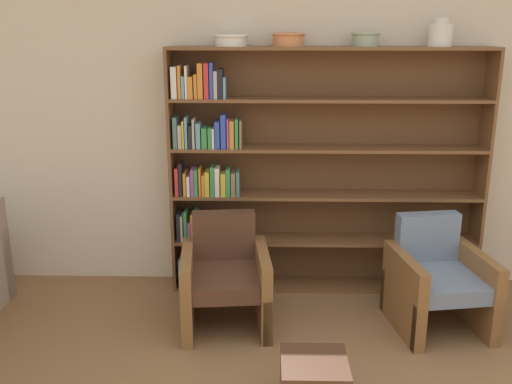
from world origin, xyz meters
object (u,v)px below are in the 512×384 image
at_px(bowl_brass, 288,39).
at_px(bowl_copper, 365,38).
at_px(bowl_sage, 231,40).
at_px(footstool, 314,369).
at_px(armchair_cushioned, 437,279).
at_px(vase_tall, 440,34).
at_px(armchair_leather, 225,277).
at_px(bookshelf, 295,175).

xyz_separation_m(bowl_brass, bowl_copper, (0.59, 0.00, 0.00)).
distance_m(bowl_sage, bowl_brass, 0.44).
height_order(bowl_brass, footstool, bowl_brass).
xyz_separation_m(bowl_copper, armchair_cushioned, (0.52, -0.64, -1.72)).
bearing_deg(bowl_copper, footstool, -105.57).
bearing_deg(bowl_brass, bowl_sage, 180.00).
relative_size(bowl_brass, armchair_cushioned, 0.33).
bearing_deg(vase_tall, bowl_brass, 180.00).
height_order(armchair_cushioned, footstool, armchair_cushioned).
bearing_deg(armchair_leather, bowl_copper, -154.66).
bearing_deg(bowl_sage, bookshelf, 2.16).
bearing_deg(armchair_leather, bowl_sage, -97.85).
height_order(vase_tall, armchair_leather, vase_tall).
relative_size(vase_tall, armchair_leather, 0.26).
bearing_deg(armchair_leather, bowl_brass, -131.89).
xyz_separation_m(bowl_sage, bowl_brass, (0.44, 0.00, 0.01)).
height_order(bookshelf, footstool, bookshelf).
height_order(bookshelf, bowl_copper, bowl_copper).
height_order(bookshelf, armchair_leather, bookshelf).
relative_size(armchair_leather, armchair_cushioned, 1.00).
bearing_deg(bookshelf, vase_tall, -1.03).
relative_size(bowl_brass, footstool, 0.68).
xyz_separation_m(bowl_brass, vase_tall, (1.17, 0.00, 0.03)).
relative_size(bowl_copper, footstool, 0.57).
xyz_separation_m(bookshelf, bowl_brass, (-0.07, -0.02, 1.09)).
xyz_separation_m(bookshelf, bowl_copper, (0.52, -0.02, 1.09)).
height_order(bowl_brass, bowl_copper, bowl_copper).
bearing_deg(vase_tall, bowl_sage, 180.00).
bearing_deg(bookshelf, armchair_leather, -129.32).
height_order(bookshelf, bowl_brass, bowl_brass).
bearing_deg(armchair_cushioned, bowl_copper, -60.08).
height_order(vase_tall, armchair_cushioned, vase_tall).
bearing_deg(vase_tall, bowl_copper, 180.00).
bearing_deg(bowl_brass, bookshelf, 14.93).
distance_m(bowl_copper, armchair_cushioned, 1.91).
bearing_deg(footstool, bowl_copper, 74.43).
bearing_deg(bookshelf, bowl_sage, -177.84).
bearing_deg(vase_tall, armchair_leather, -158.59).
height_order(bowl_sage, bowl_brass, bowl_brass).
relative_size(armchair_leather, footstool, 2.09).
bearing_deg(bookshelf, armchair_cushioned, -32.38).
xyz_separation_m(armchair_leather, footstool, (0.59, -1.05, -0.09)).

